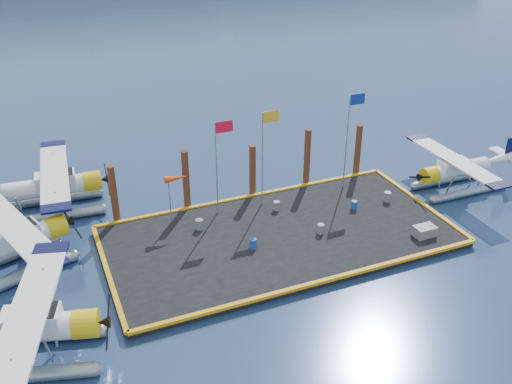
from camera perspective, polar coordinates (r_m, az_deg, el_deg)
ground at (r=33.78m, az=2.38°, el=-4.80°), size 4000.00×4000.00×0.00m
dock at (r=33.68m, az=2.39°, el=-4.51°), size 20.00×10.00×0.40m
dock_bumpers at (r=33.52m, az=2.40°, el=-4.09°), size 20.25×10.25×0.18m
seaplane_a at (r=26.89m, az=-22.22°, el=-12.84°), size 9.69×10.42×3.71m
seaplane_b at (r=32.95m, az=-23.39°, el=-5.05°), size 9.48×10.10×3.63m
seaplane_c at (r=38.08m, az=-19.91°, el=0.23°), size 9.46×10.43×3.70m
seaplane_d at (r=40.92m, az=19.44°, el=1.93°), size 8.17×9.00×3.22m
drum_0 at (r=34.03m, az=-5.68°, el=-3.24°), size 0.45×0.45×0.63m
drum_1 at (r=33.71m, az=6.48°, el=-3.67°), size 0.41×0.41×0.58m
drum_2 at (r=36.52m, az=9.79°, el=-1.28°), size 0.39×0.39×0.55m
drum_3 at (r=32.15m, az=-0.31°, el=-5.17°), size 0.42×0.42×0.59m
drum_4 at (r=37.83m, az=13.00°, el=-0.45°), size 0.46×0.46×0.65m
drum_5 at (r=35.89m, az=2.06°, el=-1.37°), size 0.42×0.42×0.59m
crate at (r=34.65m, az=16.50°, el=-3.77°), size 1.23×0.82×0.62m
flagpole_red at (r=34.03m, az=-3.69°, el=3.85°), size 1.14×0.08×6.00m
flagpole_yellow at (r=34.98m, az=0.95°, el=4.80°), size 1.14×0.08×6.20m
flagpole_blue at (r=37.56m, az=9.41°, el=6.38°), size 1.14×0.08×6.50m
windsock at (r=33.83m, az=-8.00°, el=1.28°), size 1.40×0.44×3.12m
piling_0 at (r=35.24m, az=-14.01°, el=-0.44°), size 0.44×0.44×4.00m
piling_1 at (r=35.95m, az=-7.00°, el=1.02°), size 0.44×0.44×4.20m
piling_2 at (r=37.34m, az=-0.35°, el=1.96°), size 0.44×0.44×3.80m
piling_3 at (r=38.78m, az=5.12°, el=3.29°), size 0.44×0.44×4.30m
piling_4 at (r=40.73m, az=10.13°, el=3.97°), size 0.44×0.44×4.00m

